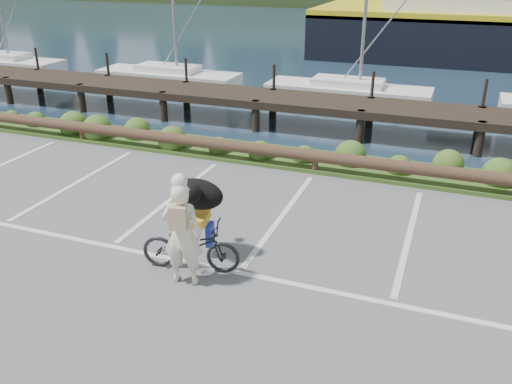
# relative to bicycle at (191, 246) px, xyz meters

# --- Properties ---
(ground) EXTENTS (72.00, 72.00, 0.00)m
(ground) POSITION_rel_bicycle_xyz_m (0.83, 0.56, -0.45)
(ground) COLOR #555658
(vegetation_strip) EXTENTS (34.00, 1.60, 0.10)m
(vegetation_strip) POSITION_rel_bicycle_xyz_m (0.83, 5.86, -0.40)
(vegetation_strip) COLOR #3D5B21
(vegetation_strip) RESTS_ON ground
(log_rail) EXTENTS (32.00, 0.30, 0.60)m
(log_rail) POSITION_rel_bicycle_xyz_m (0.83, 5.16, -0.45)
(log_rail) COLOR #443021
(log_rail) RESTS_ON ground
(bicycle) EXTENTS (1.81, 0.92, 0.91)m
(bicycle) POSITION_rel_bicycle_xyz_m (0.00, 0.00, 0.00)
(bicycle) COLOR black
(bicycle) RESTS_ON ground
(cyclist) EXTENTS (0.73, 0.55, 1.80)m
(cyclist) POSITION_rel_bicycle_xyz_m (0.08, -0.40, 0.45)
(cyclist) COLOR white
(cyclist) RESTS_ON ground
(dog) EXTENTS (0.65, 1.04, 0.56)m
(dog) POSITION_rel_bicycle_xyz_m (-0.10, 0.54, 0.73)
(dog) COLOR black
(dog) RESTS_ON bicycle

